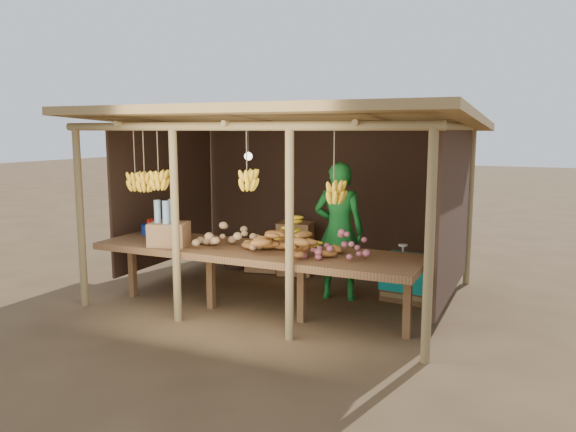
% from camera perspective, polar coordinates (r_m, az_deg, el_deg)
% --- Properties ---
extents(ground, '(60.00, 60.00, 0.00)m').
position_cam_1_polar(ground, '(7.56, 0.00, -7.89)').
color(ground, brown).
rests_on(ground, ground).
extents(stall_structure, '(4.70, 3.50, 2.43)m').
position_cam_1_polar(stall_structure, '(7.20, -0.25, 6.75)').
color(stall_structure, olive).
rests_on(stall_structure, ground).
extents(counter, '(3.90, 1.05, 0.80)m').
position_cam_1_polar(counter, '(6.55, -3.45, -3.84)').
color(counter, brown).
rests_on(counter, ground).
extents(potato_heap, '(0.87, 0.53, 0.36)m').
position_cam_1_polar(potato_heap, '(6.56, -6.01, -1.70)').
color(potato_heap, '#A57F55').
rests_on(potato_heap, counter).
extents(sweet_potato_heap, '(1.17, 0.89, 0.36)m').
position_cam_1_polar(sweet_potato_heap, '(6.20, -0.18, -2.25)').
color(sweet_potato_heap, '#AB6A2C').
rests_on(sweet_potato_heap, counter).
extents(onion_heap, '(0.89, 0.67, 0.36)m').
position_cam_1_polar(onion_heap, '(5.97, 5.61, -2.75)').
color(onion_heap, '#A8515C').
rests_on(onion_heap, counter).
extents(banana_pile, '(0.58, 0.42, 0.34)m').
position_cam_1_polar(banana_pile, '(6.69, 0.53, -1.51)').
color(banana_pile, yellow).
rests_on(banana_pile, counter).
extents(tomato_basin, '(0.37, 0.37, 0.20)m').
position_cam_1_polar(tomato_basin, '(7.64, -13.31, -1.17)').
color(tomato_basin, navy).
rests_on(tomato_basin, counter).
extents(bottle_box, '(0.52, 0.46, 0.55)m').
position_cam_1_polar(bottle_box, '(6.80, -12.01, -1.20)').
color(bottle_box, '#9D7046').
rests_on(bottle_box, counter).
extents(vendor, '(0.70, 0.52, 1.77)m').
position_cam_1_polar(vendor, '(7.19, 5.20, -1.53)').
color(vendor, '#1B7A2B').
rests_on(vendor, ground).
extents(tarp_crate, '(0.67, 0.60, 0.74)m').
position_cam_1_polar(tarp_crate, '(7.39, 11.98, -6.02)').
color(tarp_crate, brown).
rests_on(tarp_crate, ground).
extents(carton_stack, '(1.09, 0.47, 0.79)m').
position_cam_1_polar(carton_stack, '(8.49, -0.37, -3.62)').
color(carton_stack, '#9D7046').
rests_on(carton_stack, ground).
extents(burlap_sacks, '(0.82, 0.43, 0.58)m').
position_cam_1_polar(burlap_sacks, '(8.81, -4.28, -3.83)').
color(burlap_sacks, '#432C1F').
rests_on(burlap_sacks, ground).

